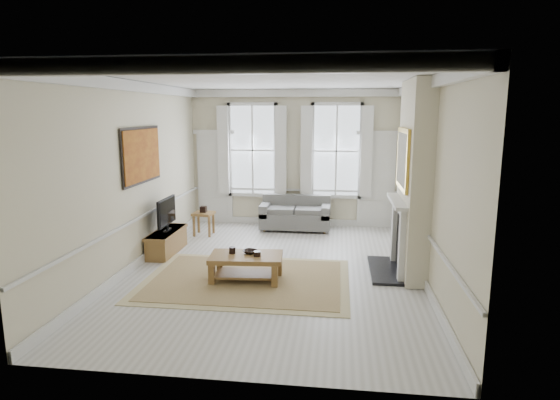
# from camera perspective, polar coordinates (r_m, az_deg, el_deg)

# --- Properties ---
(floor) EXTENTS (7.20, 7.20, 0.00)m
(floor) POSITION_cam_1_polar(r_m,az_deg,el_deg) (8.65, -0.65, -8.56)
(floor) COLOR #B7B5AD
(floor) RESTS_ON ground
(ceiling) EXTENTS (7.20, 7.20, 0.00)m
(ceiling) POSITION_cam_1_polar(r_m,az_deg,el_deg) (8.18, -0.70, 14.53)
(ceiling) COLOR white
(ceiling) RESTS_ON back_wall
(back_wall) EXTENTS (5.20, 0.00, 5.20)m
(back_wall) POSITION_cam_1_polar(r_m,az_deg,el_deg) (11.80, 1.74, 5.10)
(back_wall) COLOR beige
(back_wall) RESTS_ON floor
(left_wall) EXTENTS (0.00, 7.20, 7.20)m
(left_wall) POSITION_cam_1_polar(r_m,az_deg,el_deg) (8.98, -17.37, 2.83)
(left_wall) COLOR beige
(left_wall) RESTS_ON floor
(right_wall) EXTENTS (0.00, 7.20, 7.20)m
(right_wall) POSITION_cam_1_polar(r_m,az_deg,el_deg) (8.30, 17.42, 2.22)
(right_wall) COLOR beige
(right_wall) RESTS_ON floor
(window_left) EXTENTS (1.26, 0.20, 2.20)m
(window_left) POSITION_cam_1_polar(r_m,az_deg,el_deg) (11.88, -3.35, 6.09)
(window_left) COLOR #B2BCC6
(window_left) RESTS_ON back_wall
(window_right) EXTENTS (1.26, 0.20, 2.20)m
(window_right) POSITION_cam_1_polar(r_m,az_deg,el_deg) (11.67, 6.89, 5.95)
(window_right) COLOR #B2BCC6
(window_right) RESTS_ON back_wall
(door_left) EXTENTS (0.90, 0.08, 2.30)m
(door_left) POSITION_cam_1_polar(r_m,az_deg,el_deg) (12.19, -7.94, 2.58)
(door_left) COLOR silver
(door_left) RESTS_ON floor
(door_right) EXTENTS (0.90, 0.08, 2.30)m
(door_right) POSITION_cam_1_polar(r_m,az_deg,el_deg) (11.81, 11.67, 2.19)
(door_right) COLOR silver
(door_right) RESTS_ON floor
(painting) EXTENTS (0.05, 1.66, 1.06)m
(painting) POSITION_cam_1_polar(r_m,az_deg,el_deg) (9.19, -16.49, 5.25)
(painting) COLOR #B8711F
(painting) RESTS_ON left_wall
(chimney_breast) EXTENTS (0.35, 1.70, 3.38)m
(chimney_breast) POSITION_cam_1_polar(r_m,az_deg,el_deg) (8.47, 16.02, 2.45)
(chimney_breast) COLOR beige
(chimney_breast) RESTS_ON floor
(hearth) EXTENTS (0.55, 1.50, 0.05)m
(hearth) POSITION_cam_1_polar(r_m,az_deg,el_deg) (8.80, 12.69, -8.32)
(hearth) COLOR black
(hearth) RESTS_ON floor
(fireplace) EXTENTS (0.21, 1.45, 1.33)m
(fireplace) POSITION_cam_1_polar(r_m,az_deg,el_deg) (8.62, 14.20, -3.88)
(fireplace) COLOR silver
(fireplace) RESTS_ON floor
(mirror) EXTENTS (0.06, 1.26, 1.06)m
(mirror) POSITION_cam_1_polar(r_m,az_deg,el_deg) (8.40, 14.69, 4.86)
(mirror) COLOR gold
(mirror) RESTS_ON chimney_breast
(sofa) EXTENTS (1.69, 0.82, 0.82)m
(sofa) POSITION_cam_1_polar(r_m,az_deg,el_deg) (11.52, 1.90, -1.86)
(sofa) COLOR slate
(sofa) RESTS_ON floor
(side_table) EXTENTS (0.50, 0.50, 0.54)m
(side_table) POSITION_cam_1_polar(r_m,az_deg,el_deg) (11.09, -9.29, -2.03)
(side_table) COLOR brown
(side_table) RESTS_ON floor
(rug) EXTENTS (3.50, 2.60, 0.02)m
(rug) POSITION_cam_1_polar(r_m,az_deg,el_deg) (8.17, -4.12, -9.68)
(rug) COLOR olive
(rug) RESTS_ON floor
(coffee_table) EXTENTS (1.27, 0.81, 0.46)m
(coffee_table) POSITION_cam_1_polar(r_m,az_deg,el_deg) (8.05, -4.15, -7.24)
(coffee_table) COLOR brown
(coffee_table) RESTS_ON rug
(ceramic_pot_a) EXTENTS (0.11, 0.11, 0.11)m
(ceramic_pot_a) POSITION_cam_1_polar(r_m,az_deg,el_deg) (8.11, -5.84, -6.12)
(ceramic_pot_a) COLOR black
(ceramic_pot_a) RESTS_ON coffee_table
(ceramic_pot_b) EXTENTS (0.12, 0.12, 0.09)m
(ceramic_pot_b) POSITION_cam_1_polar(r_m,az_deg,el_deg) (7.93, -2.81, -6.56)
(ceramic_pot_b) COLOR black
(ceramic_pot_b) RESTS_ON coffee_table
(bowl) EXTENTS (0.30, 0.30, 0.06)m
(bowl) POSITION_cam_1_polar(r_m,az_deg,el_deg) (8.10, -3.67, -6.30)
(bowl) COLOR black
(bowl) RESTS_ON coffee_table
(tv_stand) EXTENTS (0.42, 1.30, 0.47)m
(tv_stand) POSITION_cam_1_polar(r_m,az_deg,el_deg) (9.88, -13.62, -4.98)
(tv_stand) COLOR brown
(tv_stand) RESTS_ON floor
(tv) EXTENTS (0.08, 0.90, 0.68)m
(tv) POSITION_cam_1_polar(r_m,az_deg,el_deg) (9.73, -13.66, -1.43)
(tv) COLOR black
(tv) RESTS_ON tv_stand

